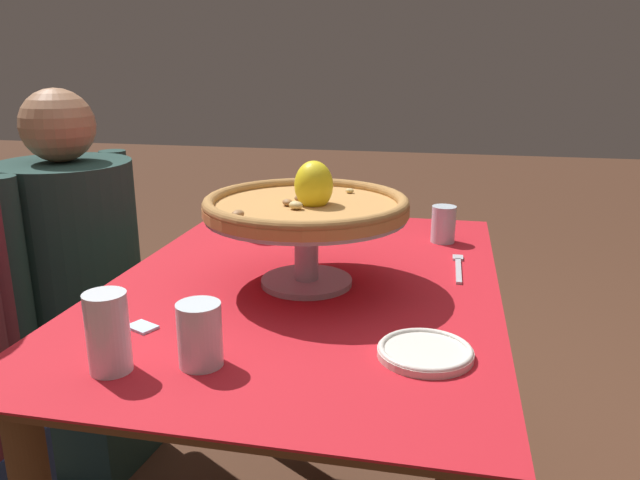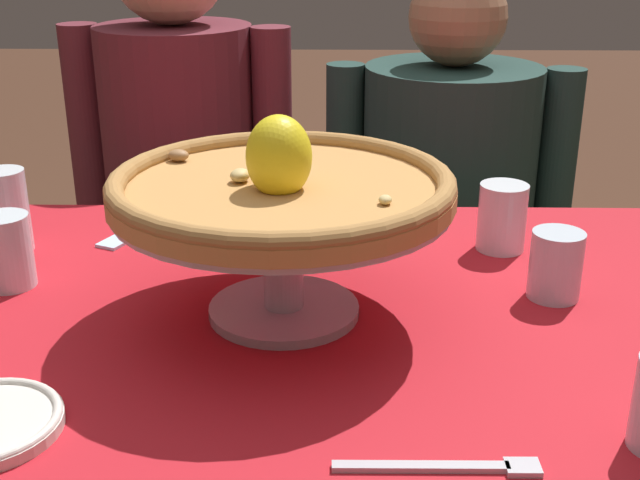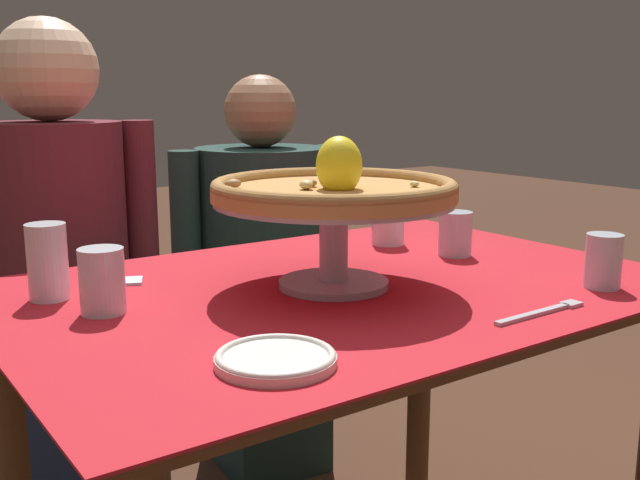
% 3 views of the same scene
% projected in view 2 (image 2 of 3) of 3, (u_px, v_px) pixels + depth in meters
% --- Properties ---
extents(dining_table, '(1.16, 0.80, 0.75)m').
position_uv_depth(dining_table, '(303.00, 394.00, 1.09)').
color(dining_table, brown).
rests_on(dining_table, ground).
extents(pizza_stand, '(0.41, 0.41, 0.15)m').
position_uv_depth(pizza_stand, '(283.00, 234.00, 1.00)').
color(pizza_stand, '#B7B7C1').
rests_on(pizza_stand, dining_table).
extents(pizza, '(0.42, 0.42, 0.11)m').
position_uv_depth(pizza, '(281.00, 184.00, 0.98)').
color(pizza, '#BC8447').
rests_on(pizza, pizza_stand).
extents(water_glass_back_right, '(0.07, 0.07, 0.10)m').
position_uv_depth(water_glass_back_right, '(502.00, 222.00, 1.23)').
color(water_glass_back_right, white).
rests_on(water_glass_back_right, dining_table).
extents(water_glass_side_right, '(0.07, 0.07, 0.09)m').
position_uv_depth(water_glass_side_right, '(555.00, 269.00, 1.07)').
color(water_glass_side_right, silver).
rests_on(water_glass_side_right, dining_table).
extents(water_glass_side_left, '(0.07, 0.07, 0.10)m').
position_uv_depth(water_glass_side_left, '(7.00, 256.00, 1.10)').
color(water_glass_side_left, silver).
rests_on(water_glass_side_left, dining_table).
extents(water_glass_back_left, '(0.06, 0.06, 0.12)m').
position_uv_depth(water_glass_back_left, '(8.00, 216.00, 1.22)').
color(water_glass_back_left, white).
rests_on(water_glass_back_left, dining_table).
extents(dinner_fork, '(0.19, 0.02, 0.01)m').
position_uv_depth(dinner_fork, '(449.00, 467.00, 0.75)').
color(dinner_fork, '#B7B7C1').
rests_on(dinner_fork, dining_table).
extents(sugar_packet, '(0.05, 0.06, 0.00)m').
position_uv_depth(sugar_packet, '(115.00, 242.00, 1.26)').
color(sugar_packet, silver).
rests_on(sugar_packet, dining_table).
extents(diner_left, '(0.47, 0.35, 1.24)m').
position_uv_depth(diner_left, '(185.00, 222.00, 1.78)').
color(diner_left, navy).
rests_on(diner_left, ground).
extents(diner_right, '(0.52, 0.40, 1.13)m').
position_uv_depth(diner_right, '(444.00, 239.00, 1.81)').
color(diner_right, '#1E3833').
rests_on(diner_right, ground).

